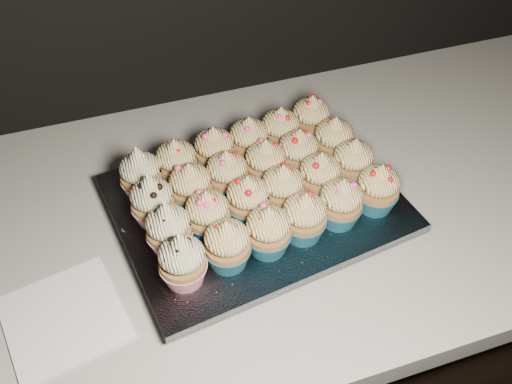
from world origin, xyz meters
TOP-DOWN VIEW (x-y plane):
  - cabinet at (0.00, 1.70)m, footprint 2.40×0.60m
  - worktop at (0.00, 1.70)m, footprint 2.44×0.64m
  - napkin at (-0.20, 1.58)m, footprint 0.17×0.17m
  - baking_tray at (0.10, 1.68)m, footprint 0.41×0.34m
  - foil_lining at (0.10, 1.68)m, footprint 0.45×0.37m
  - cupcake_0 at (-0.04, 1.57)m, footprint 0.06×0.06m
  - cupcake_1 at (0.02, 1.58)m, footprint 0.06×0.06m
  - cupcake_2 at (0.08, 1.58)m, footprint 0.06×0.06m
  - cupcake_3 at (0.14, 1.59)m, footprint 0.06×0.06m
  - cupcake_4 at (0.20, 1.60)m, footprint 0.06×0.06m
  - cupcake_5 at (0.26, 1.61)m, footprint 0.06×0.06m
  - cupcake_6 at (-0.04, 1.63)m, footprint 0.06×0.06m
  - cupcake_7 at (0.01, 1.64)m, footprint 0.06×0.06m
  - cupcake_8 at (0.07, 1.65)m, footprint 0.06×0.06m
  - cupcake_9 at (0.13, 1.65)m, footprint 0.06×0.06m
  - cupcake_10 at (0.19, 1.66)m, footprint 0.06×0.06m
  - cupcake_11 at (0.25, 1.67)m, footprint 0.06×0.06m
  - cupcake_12 at (-0.05, 1.68)m, footprint 0.06×0.06m
  - cupcake_13 at (0.00, 1.70)m, footprint 0.06×0.06m
  - cupcake_14 at (0.06, 1.70)m, footprint 0.06×0.06m
  - cupcake_15 at (0.12, 1.71)m, footprint 0.06×0.06m
  - cupcake_16 at (0.18, 1.72)m, footprint 0.06×0.06m
  - cupcake_17 at (0.24, 1.73)m, footprint 0.06×0.06m
  - cupcake_18 at (-0.06, 1.74)m, footprint 0.06×0.06m
  - cupcake_19 at (-0.00, 1.75)m, footprint 0.06×0.06m
  - cupcake_20 at (0.06, 1.76)m, footprint 0.06×0.06m
  - cupcake_21 at (0.12, 1.77)m, footprint 0.06×0.06m
  - cupcake_22 at (0.17, 1.77)m, footprint 0.06×0.06m
  - cupcake_23 at (0.23, 1.79)m, footprint 0.06×0.06m

SIDE VIEW (x-z plane):
  - cabinet at x=0.00m, z-range 0.00..0.86m
  - worktop at x=0.00m, z-range 0.86..0.90m
  - napkin at x=-0.20m, z-range 0.90..0.90m
  - baking_tray at x=0.10m, z-range 0.90..0.92m
  - foil_lining at x=0.10m, z-range 0.92..0.93m
  - cupcake_1 at x=0.02m, z-range 0.93..1.01m
  - cupcake_2 at x=0.08m, z-range 0.93..1.01m
  - cupcake_3 at x=0.14m, z-range 0.93..1.01m
  - cupcake_4 at x=0.20m, z-range 0.93..1.01m
  - cupcake_5 at x=0.26m, z-range 0.93..1.01m
  - cupcake_7 at x=0.01m, z-range 0.93..1.01m
  - cupcake_8 at x=0.07m, z-range 0.93..1.01m
  - cupcake_9 at x=0.13m, z-range 0.93..1.01m
  - cupcake_10 at x=0.19m, z-range 0.93..1.01m
  - cupcake_11 at x=0.25m, z-range 0.93..1.01m
  - cupcake_13 at x=0.00m, z-range 0.93..1.01m
  - cupcake_14 at x=0.06m, z-range 0.93..1.01m
  - cupcake_15 at x=0.12m, z-range 0.93..1.01m
  - cupcake_16 at x=0.18m, z-range 0.93..1.01m
  - cupcake_17 at x=0.24m, z-range 0.93..1.01m
  - cupcake_19 at x=0.00m, z-range 0.93..1.01m
  - cupcake_20 at x=0.06m, z-range 0.93..1.01m
  - cupcake_21 at x=0.12m, z-range 0.93..1.01m
  - cupcake_22 at x=0.17m, z-range 0.93..1.01m
  - cupcake_23 at x=0.23m, z-range 0.93..1.01m
  - cupcake_0 at x=-0.04m, z-range 0.93..1.02m
  - cupcake_6 at x=-0.04m, z-range 0.93..1.02m
  - cupcake_12 at x=-0.05m, z-range 0.93..1.02m
  - cupcake_18 at x=-0.06m, z-range 0.93..1.02m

